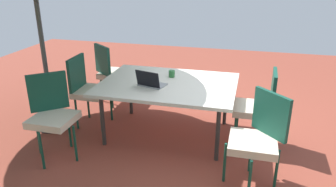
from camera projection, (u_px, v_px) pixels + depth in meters
ground_plane at (168, 134)px, 4.42m from camera, size 10.00×10.00×0.02m
dining_table at (168, 86)px, 4.16m from camera, size 1.71×1.27×0.72m
chair_northeast at (52, 112)px, 3.72m from camera, size 0.58×0.59×0.98m
chair_west at (259, 105)px, 3.93m from camera, size 0.47×0.46×0.98m
chair_southeast at (112, 71)px, 5.20m from camera, size 0.58×0.58×0.98m
chair_northwest at (258, 136)px, 3.21m from camera, size 0.59×0.59×0.98m
chair_east at (88, 87)px, 4.48m from camera, size 0.47×0.46×0.98m
laptop at (151, 83)px, 4.02m from camera, size 0.37×0.32×0.21m
cup at (172, 74)px, 4.36m from camera, size 0.08×0.08×0.09m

